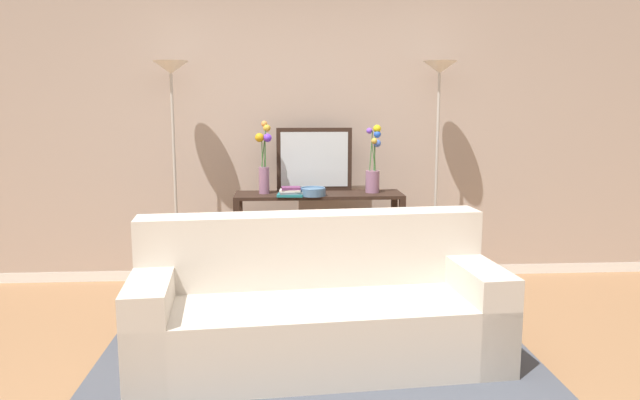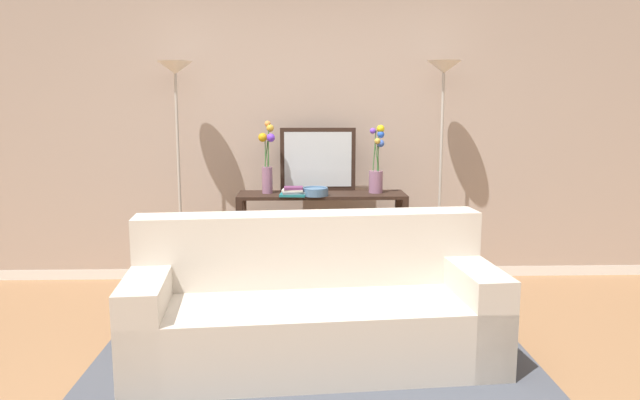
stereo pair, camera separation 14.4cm
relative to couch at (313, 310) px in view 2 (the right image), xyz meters
The scene contains 13 objects.
ground_plane 0.52m from the couch, 90.87° to the right, with size 16.00×16.00×0.02m, color #936B47.
back_wall 2.14m from the couch, 90.19° to the left, with size 12.00×0.15×2.79m.
area_rug 0.35m from the couch, 88.10° to the right, with size 2.71×1.56×0.01m.
couch is the anchor object (origin of this frame).
console_table 1.44m from the couch, 86.03° to the left, with size 1.39×0.40×0.83m.
floor_lamp_left 2.17m from the couch, 126.63° to the left, with size 0.28×0.28×1.90m.
floor_lamp_right 2.18m from the couch, 53.06° to the left, with size 0.28×0.28×1.91m.
wall_mirror 1.77m from the couch, 87.44° to the left, with size 0.64×0.02×0.53m.
vase_tall_flowers 1.67m from the couch, 103.77° to the left, with size 0.14×0.10×0.60m.
vase_short_flowers 1.70m from the couch, 68.80° to the left, with size 0.13×0.12×0.56m.
fruit_bowl 1.40m from the couch, 88.15° to the left, with size 0.21×0.21×0.07m.
book_stack 1.40m from the couch, 96.10° to the left, with size 0.22×0.17×0.08m.
book_row_under_console 1.48m from the couch, 103.58° to the left, with size 0.24×0.18×0.13m.
Camera 2 is at (-0.06, -3.15, 1.57)m, focal length 33.99 mm.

